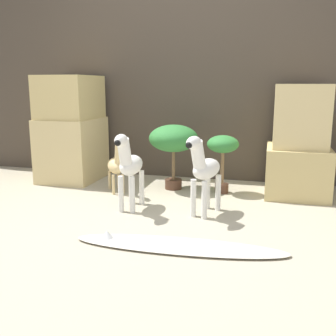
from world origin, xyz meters
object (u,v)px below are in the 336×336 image
Objects in this scene: potted_palm_front at (174,140)px; zebra_left at (129,165)px; giraffe_figurine at (116,165)px; zebra_right at (204,169)px; surfboard at (177,245)px; potted_palm_back at (223,149)px.

zebra_left is at bearing -104.31° from potted_palm_front.
giraffe_figurine is 0.82× the size of potted_palm_front.
zebra_right is 1.00× the size of zebra_left.
potted_palm_front is (-0.42, 0.71, 0.11)m from zebra_right.
potted_palm_back is at bearing 85.30° from surfboard.
giraffe_figurine is at bearing -153.07° from potted_palm_front.
potted_palm_front is 0.48m from potted_palm_back.
zebra_right is 0.84m from potted_palm_front.
potted_palm_front is 1.15× the size of potted_palm_back.
giraffe_figurine is (-0.92, 0.46, -0.11)m from zebra_right.
zebra_left reaches higher than surfboard.
zebra_right is at bearing 1.35° from zebra_left.
surfboard is at bearing -94.70° from potted_palm_back.
potted_palm_back reaches higher than giraffe_figurine.
zebra_right is 1.24× the size of giraffe_figurine.
zebra_left reaches higher than potted_palm_front.
surfboard is at bearing -52.75° from giraffe_figurine.
zebra_right is at bearing -59.58° from potted_palm_front.
potted_palm_front is 1.51m from surfboard.
zebra_right is 1.03m from giraffe_figurine.
zebra_left is at bearing -178.65° from zebra_right.
zebra_left is at bearing -133.37° from potted_palm_back.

